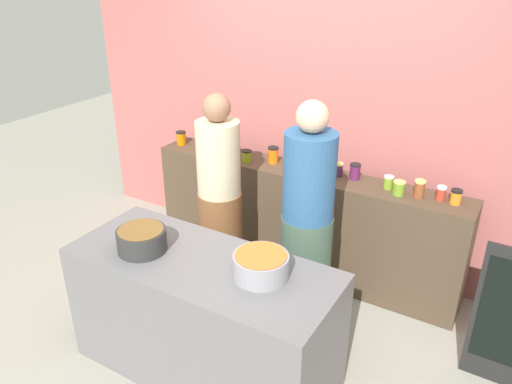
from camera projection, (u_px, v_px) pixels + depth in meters
name	position (u px, v px, depth m)	size (l,w,h in m)	color
ground	(231.00, 341.00, 3.62)	(12.00, 12.00, 0.00)	gray
storefront_wall	(325.00, 93.00, 4.10)	(4.80, 0.12, 3.00)	#A65855
display_shelf	(301.00, 221.00, 4.28)	(2.70, 0.36, 0.93)	#4B3A2A
prep_table	(204.00, 317.00, 3.21)	(1.70, 0.70, 0.85)	slate
preserve_jar_0	(181.00, 138.00, 4.61)	(0.09, 0.09, 0.12)	#C96508
preserve_jar_1	(201.00, 140.00, 4.57)	(0.07, 0.07, 0.12)	#DB5D16
preserve_jar_2	(235.00, 148.00, 4.40)	(0.08, 0.08, 0.11)	#5B972E
preserve_jar_3	(246.00, 156.00, 4.23)	(0.09, 0.09, 0.10)	olive
preserve_jar_4	(273.00, 155.00, 4.20)	(0.09, 0.09, 0.14)	orange
preserve_jar_5	(312.00, 163.00, 4.06)	(0.08, 0.08, 0.13)	red
preserve_jar_6	(338.00, 169.00, 3.97)	(0.08, 0.08, 0.11)	#4B2552
preserve_jar_7	(355.00, 171.00, 3.90)	(0.09, 0.09, 0.13)	#591E48
preserve_jar_8	(389.00, 182.00, 3.75)	(0.07, 0.07, 0.10)	olive
preserve_jar_9	(399.00, 188.00, 3.65)	(0.09, 0.09, 0.11)	olive
preserve_jar_10	(419.00, 189.00, 3.61)	(0.08, 0.08, 0.13)	brown
preserve_jar_11	(441.00, 193.00, 3.57)	(0.07, 0.07, 0.11)	#B23726
preserve_jar_12	(456.00, 197.00, 3.52)	(0.08, 0.08, 0.11)	orange
cooking_pot_left	(142.00, 240.00, 3.11)	(0.31, 0.31, 0.15)	#2D2D2D
cooking_pot_center	(261.00, 266.00, 2.86)	(0.32, 0.32, 0.14)	gray
cook_with_tongs	(220.00, 210.00, 3.83)	(0.33, 0.33, 1.67)	brown
cook_in_cap	(306.00, 237.00, 3.40)	(0.35, 0.35, 1.74)	#3D5445
chalkboard_sign	(511.00, 320.00, 3.07)	(0.44, 0.05, 0.99)	black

